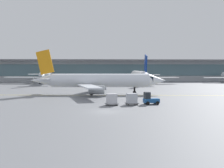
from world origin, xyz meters
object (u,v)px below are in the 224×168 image
Objects in this scene: gate_airplane_1 at (46,75)px; gate_airplane_2 at (139,75)px; baggage_tug at (150,99)px; cargo_dolly_lead at (132,99)px; taxiing_regional_jet at (99,81)px; cargo_dolly_trailing at (112,99)px.

gate_airplane_2 is at bearing -102.67° from gate_airplane_1.
cargo_dolly_lead is at bearing 180.00° from baggage_tug.
gate_airplane_1 is 14.41× the size of cargo_dolly_lead.
gate_airplane_2 reaches higher than taxiing_regional_jet.
baggage_tug is at bearing -0.00° from cargo_dolly_trailing.
cargo_dolly_trailing is (20.52, -67.71, -2.22)m from gate_airplane_1.
cargo_dolly_lead is (-11.25, -61.85, -2.11)m from gate_airplane_2.
gate_airplane_1 is 14.41× the size of cargo_dolly_trailing.
baggage_tug is 6.65m from cargo_dolly_trailing.
taxiing_regional_jet is 20.58m from cargo_dolly_lead.
cargo_dolly_lead is 3.44m from cargo_dolly_trailing.
gate_airplane_1 is 51.05m from taxiing_regional_jet.
gate_airplane_1 is 1.04× the size of gate_airplane_2.
baggage_tug is (8.24, -19.43, -2.23)m from taxiing_regional_jet.
taxiing_regional_jet is 11.42× the size of baggage_tug.
gate_airplane_1 is 11.95× the size of baggage_tug.
taxiing_regional_jet reaches higher than baggage_tug.
taxiing_regional_jet is at bearing 158.47° from gate_airplane_2.
gate_airplane_2 reaches higher than baggage_tug.
baggage_tug is at bearing -0.00° from cargo_dolly_lead.
cargo_dolly_trailing is at bearing -167.05° from gate_airplane_1.
cargo_dolly_lead is at bearing 169.37° from gate_airplane_2.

